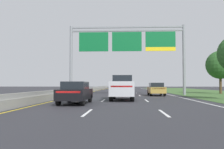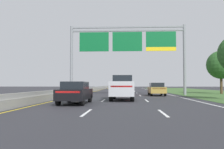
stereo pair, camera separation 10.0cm
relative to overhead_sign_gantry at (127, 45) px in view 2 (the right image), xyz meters
name	(u,v)px [view 2 (the right image)]	position (x,y,z in m)	size (l,w,h in m)	color
ground_plane	(125,94)	(-0.30, 4.94, -6.49)	(220.00, 220.00, 0.00)	#2B2B30
lane_striping	(125,94)	(-0.30, 4.48, -6.49)	(11.96, 106.00, 0.01)	white
grass_verge_right	(220,94)	(13.65, 4.94, -6.48)	(14.00, 110.00, 0.02)	#3D602D
median_barrier_concrete	(81,91)	(-6.90, 4.94, -6.14)	(0.60, 110.00, 0.85)	gray
overhead_sign_gantry	(127,45)	(0.00, 0.00, 0.00)	(15.06, 0.42, 9.09)	gray
pickup_truck_silver	(122,88)	(-0.52, -9.96, -5.41)	(2.08, 5.43, 2.20)	#B2B5BA
car_black_left_lane_sedan	(75,92)	(-3.79, -14.36, -5.67)	(1.88, 4.42, 1.57)	black
car_gold_right_lane_sedan	(157,89)	(3.57, -1.35, -5.67)	(1.84, 4.41, 1.57)	#A38438
car_red_centre_lane_sedan	(126,89)	(-0.16, -0.30, -5.67)	(1.83, 4.40, 1.57)	maroon
roadside_tree_mid	(221,65)	(13.64, 4.54, -2.28)	(4.11, 4.11, 6.28)	#4C3823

